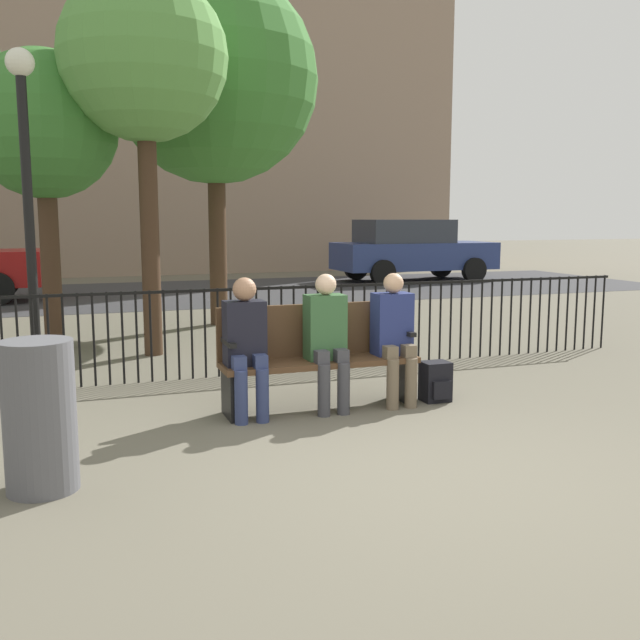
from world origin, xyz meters
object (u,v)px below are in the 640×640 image
object	(u,v)px
park_bench	(317,353)
tree_0	(43,128)
backpack	(436,382)
seated_person_2	(394,332)
tree_1	(214,80)
seated_person_0	(246,341)
lamp_post	(26,162)
seated_person_1	(327,336)
trash_bin	(40,416)
parked_car_0	(411,249)
tree_2	(144,60)

from	to	relation	value
park_bench	tree_0	size ratio (longest dim) A/B	0.47
backpack	tree_0	distance (m)	5.73
seated_person_2	tree_1	distance (m)	6.20
seated_person_0	backpack	size ratio (longest dim) A/B	3.24
park_bench	lamp_post	world-z (taller)	lamp_post
park_bench	seated_person_1	bearing A→B (deg)	-70.26
tree_0	trash_bin	bearing A→B (deg)	-90.24
parked_car_0	seated_person_2	bearing A→B (deg)	-117.57
park_bench	parked_car_0	bearing A→B (deg)	59.44
park_bench	seated_person_2	bearing A→B (deg)	-10.57
seated_person_1	tree_1	bearing A→B (deg)	88.44
tree_1	trash_bin	world-z (taller)	tree_1
tree_0	tree_1	xyz separation A→B (m)	(2.44, 1.53, 0.98)
tree_1	seated_person_2	bearing A→B (deg)	-84.64
park_bench	tree_2	xyz separation A→B (m)	(-1.09, 2.99, 3.02)
seated_person_0	tree_1	xyz separation A→B (m)	(0.87, 5.35, 3.08)
tree_1	parked_car_0	world-z (taller)	tree_1
backpack	seated_person_2	bearing A→B (deg)	173.72
tree_1	lamp_post	xyz separation A→B (m)	(-2.59, -3.22, -1.51)
park_bench	seated_person_0	size ratio (longest dim) A/B	1.47
lamp_post	seated_person_2	bearing A→B (deg)	-34.50
seated_person_1	tree_0	distance (m)	4.93
seated_person_1	lamp_post	bearing A→B (deg)	139.02
tree_1	tree_2	size ratio (longest dim) A/B	1.18
park_bench	tree_2	bearing A→B (deg)	110.01
seated_person_1	lamp_post	distance (m)	3.60
park_bench	trash_bin	size ratio (longest dim) A/B	1.85
park_bench	tree_2	distance (m)	4.39
seated_person_1	park_bench	bearing A→B (deg)	109.74
backpack	lamp_post	bearing A→B (deg)	148.22
seated_person_0	seated_person_1	size ratio (longest dim) A/B	0.99
seated_person_1	trash_bin	distance (m)	2.59
park_bench	seated_person_2	world-z (taller)	seated_person_2
park_bench	tree_0	xyz separation A→B (m)	(-2.24, 3.69, 2.28)
backpack	tree_2	world-z (taller)	tree_2
lamp_post	parked_car_0	xyz separation A→B (m)	(8.95, 9.10, -1.39)
tree_2	trash_bin	size ratio (longest dim) A/B	4.78
backpack	trash_bin	xyz separation A→B (m)	(-3.37, -1.10, 0.29)
seated_person_0	seated_person_1	world-z (taller)	seated_person_1
park_bench	backpack	world-z (taller)	park_bench
seated_person_0	tree_0	distance (m)	4.64
seated_person_2	trash_bin	size ratio (longest dim) A/B	1.26
seated_person_0	lamp_post	distance (m)	3.15
lamp_post	trash_bin	xyz separation A→B (m)	(0.13, -3.27, -1.76)
tree_1	lamp_post	world-z (taller)	tree_1
seated_person_1	tree_1	xyz separation A→B (m)	(0.15, 5.35, 3.08)
tree_0	tree_1	world-z (taller)	tree_1
park_bench	seated_person_0	world-z (taller)	seated_person_0
seated_person_2	tree_1	bearing A→B (deg)	95.36
tree_2	lamp_post	bearing A→B (deg)	-142.57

